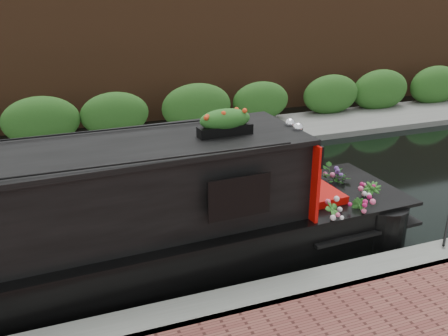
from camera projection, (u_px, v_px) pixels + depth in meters
name	position (u px, v px, depth m)	size (l,w,h in m)	color
ground	(168.00, 214.00, 9.66)	(80.00, 80.00, 0.00)	black
near_bank_coping	(231.00, 315.00, 6.78)	(40.00, 0.60, 0.50)	slate
far_bank_path	(128.00, 149.00, 13.33)	(40.00, 2.40, 0.34)	slate
far_hedge	(122.00, 140.00, 14.11)	(40.00, 1.10, 2.80)	#26551C
far_brick_wall	(110.00, 121.00, 15.95)	(40.00, 1.00, 8.00)	#512F1B
narrowboat	(43.00, 242.00, 7.06)	(11.50, 2.46, 2.69)	black
rope_fender	(392.00, 214.00, 9.31)	(0.34, 0.34, 0.40)	brown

